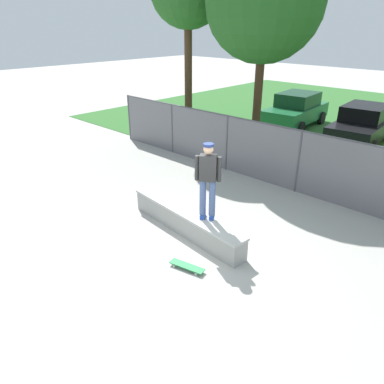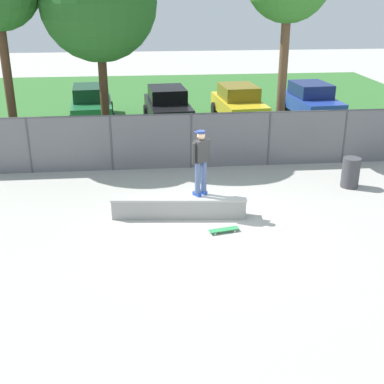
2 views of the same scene
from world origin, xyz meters
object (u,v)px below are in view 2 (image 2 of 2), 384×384
(skateboard, at_px, (224,230))
(car_blue, at_px, (311,100))
(car_yellow, at_px, (239,103))
(concrete_ledge, at_px, (179,207))
(car_black, at_px, (168,105))
(trash_bin, at_px, (351,172))
(tree_near_right, at_px, (98,3))
(car_green, at_px, (92,104))
(skateboarder, at_px, (201,160))

(skateboard, relative_size, car_blue, 0.19)
(skateboard, xyz_separation_m, car_yellow, (2.58, 11.82, 0.77))
(concrete_ledge, height_order, skateboard, concrete_ledge)
(car_black, relative_size, trash_bin, 4.49)
(tree_near_right, xyz_separation_m, car_black, (2.58, 4.23, -4.61))
(car_green, relative_size, car_blue, 1.00)
(tree_near_right, height_order, car_green, tree_near_right)
(skateboarder, xyz_separation_m, car_yellow, (3.06, 10.64, -0.78))
(skateboarder, bearing_deg, tree_near_right, 115.31)
(car_blue, bearing_deg, skateboard, -117.11)
(concrete_ledge, xyz_separation_m, car_green, (-3.28, 11.24, 0.54))
(skateboarder, xyz_separation_m, skateboard, (0.48, -1.18, -1.55))
(concrete_ledge, bearing_deg, car_blue, 56.50)
(trash_bin, bearing_deg, car_green, 133.09)
(concrete_ledge, relative_size, skateboarder, 2.04)
(tree_near_right, xyz_separation_m, car_yellow, (5.98, 4.46, -4.61))
(skateboarder, xyz_separation_m, car_blue, (6.67, 10.91, -0.78))
(concrete_ledge, bearing_deg, car_yellow, 71.11)
(skateboarder, distance_m, skateboard, 2.00)
(concrete_ledge, height_order, car_black, car_black)
(car_blue, distance_m, trash_bin, 9.42)
(concrete_ledge, relative_size, car_green, 0.87)
(tree_near_right, bearing_deg, concrete_ledge, -69.82)
(skateboarder, relative_size, car_black, 0.42)
(tree_near_right, bearing_deg, car_green, 101.10)
(concrete_ledge, distance_m, car_yellow, 11.36)
(skateboard, relative_size, tree_near_right, 0.11)
(concrete_ledge, xyz_separation_m, car_blue, (7.29, 11.01, 0.54))
(concrete_ledge, bearing_deg, skateboard, -44.77)
(skateboarder, distance_m, car_green, 11.84)
(skateboarder, bearing_deg, car_black, 91.88)
(skateboarder, bearing_deg, car_blue, 58.57)
(car_blue, bearing_deg, tree_near_right, -153.70)
(tree_near_right, distance_m, car_blue, 11.65)
(trash_bin, bearing_deg, tree_near_right, 150.22)
(skateboard, bearing_deg, tree_near_right, 114.80)
(skateboard, bearing_deg, car_yellow, 77.70)
(car_green, xyz_separation_m, car_yellow, (6.95, -0.51, 0.00))
(car_black, bearing_deg, tree_near_right, -121.32)
(car_black, relative_size, car_blue, 1.00)
(car_green, bearing_deg, car_black, -11.77)
(concrete_ledge, height_order, tree_near_right, tree_near_right)
(car_yellow, bearing_deg, car_green, 175.80)
(car_blue, bearing_deg, car_green, 178.72)
(skateboard, xyz_separation_m, car_black, (-0.82, 11.59, 0.77))
(car_green, height_order, trash_bin, car_green)
(skateboarder, bearing_deg, car_yellow, 73.97)
(car_black, bearing_deg, car_green, 168.23)
(car_green, xyz_separation_m, car_black, (3.55, -0.74, 0.00))
(car_yellow, xyz_separation_m, car_blue, (3.61, 0.27, 0.00))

